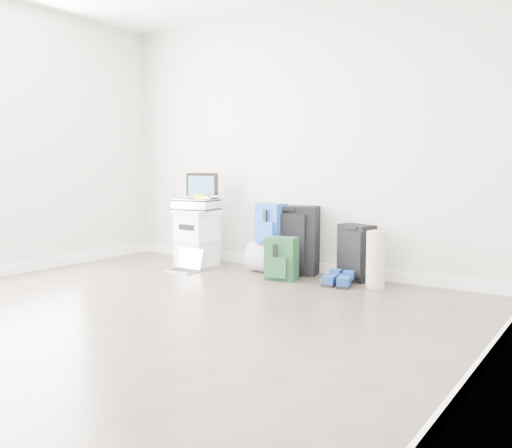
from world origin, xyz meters
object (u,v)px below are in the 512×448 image
Objects in this scene: boxes_stack at (197,238)px; laptop at (186,266)px; duffel_bag at (272,258)px; briefcase at (196,205)px; carry_on at (356,252)px; large_suitcase at (295,240)px.

boxes_stack is 0.41m from laptop.
boxes_stack is at bearing -169.36° from duffel_bag.
duffel_bag is 1.52× the size of laptop.
briefcase reaches higher than carry_on.
laptop is at bearing -148.67° from duffel_bag.
duffel_bag is at bearing -147.23° from carry_on.
boxes_stack is 1.14× the size of carry_on.
briefcase is 0.63× the size of large_suitcase.
boxes_stack is 0.36m from briefcase.
briefcase is at bearing -149.56° from carry_on.
carry_on is (0.84, 0.16, 0.11)m from duffel_bag.
carry_on is (1.76, 0.27, -0.40)m from briefcase.
laptop is at bearing -138.94° from carry_on.
carry_on is (0.63, 0.07, -0.08)m from large_suitcase.
briefcase is 1.06m from duffel_bag.
duffel_bag is 0.30m from large_suitcase.
laptop is (-1.64, -0.58, -0.21)m from carry_on.
laptop is at bearing -168.74° from large_suitcase.
large_suitcase is (1.13, 0.20, 0.04)m from boxes_stack.
carry_on reaches higher than duffel_bag.
briefcase reaches higher than laptop.
boxes_stack is 0.88× the size of large_suitcase.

